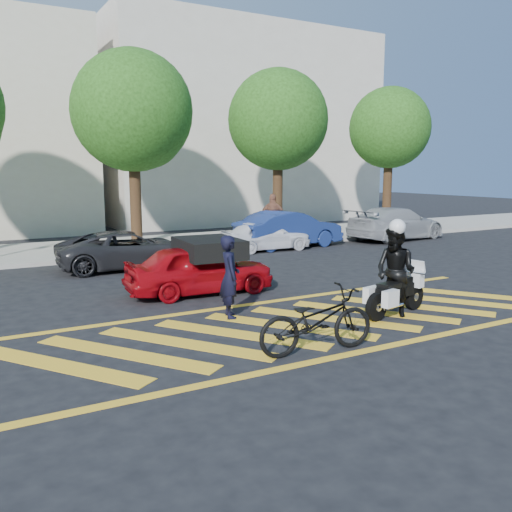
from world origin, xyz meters
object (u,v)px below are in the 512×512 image
officer_moto (395,271)px  police_motorcycle (395,293)px  bicycle (317,321)px  parked_far_right (396,223)px  officer_bike (230,277)px  red_convertible (200,269)px  parked_mid_right (266,235)px  parked_mid_left (128,250)px  parked_right (289,229)px

officer_moto → police_motorcycle: bearing=50.6°
bicycle → parked_far_right: parked_far_right is taller
officer_moto → parked_far_right: (8.89, 9.29, -0.24)m
officer_bike → red_convertible: (0.33, 2.34, -0.24)m
red_convertible → parked_mid_right: size_ratio=1.07×
bicycle → parked_mid_left: size_ratio=0.50×
officer_bike → police_motorcycle: size_ratio=0.89×
police_motorcycle → officer_moto: bearing=140.6°
bicycle → police_motorcycle: bicycle is taller
red_convertible → parked_mid_right: bearing=-40.2°
officer_moto → parked_right: (3.49, 9.61, -0.22)m
police_motorcycle → officer_moto: officer_moto is taller
officer_moto → parked_mid_left: size_ratio=0.44×
parked_mid_right → officer_moto: bearing=169.3°
parked_mid_left → bicycle: bearing=-174.6°
parked_right → bicycle: bearing=146.0°
parked_far_right → officer_moto: bearing=129.0°
parked_right → parked_far_right: bearing=-96.9°
bicycle → parked_mid_right: bearing=-20.2°
officer_moto → red_convertible: 4.82m
bicycle → officer_moto: 3.08m
police_motorcycle → parked_mid_right: 9.60m
officer_bike → police_motorcycle: 3.54m
officer_bike → parked_far_right: officer_bike is taller
parked_mid_left → parked_mid_right: (5.66, 1.11, -0.01)m
officer_bike → parked_mid_left: size_ratio=0.41×
officer_bike → parked_far_right: bearing=-42.1°
officer_bike → parked_mid_right: officer_bike is taller
bicycle → red_convertible: (0.04, 5.04, 0.07)m
officer_bike → red_convertible: size_ratio=0.47×
red_convertible → parked_mid_left: 4.34m
officer_bike → officer_moto: officer_moto is taller
police_motorcycle → parked_mid_left: 8.90m
parked_mid_right → red_convertible: bearing=139.9°
parked_mid_right → police_motorcycle: bearing=169.4°
police_motorcycle → red_convertible: bearing=112.9°
red_convertible → parked_mid_right: (5.08, 5.41, -0.04)m
bicycle → officer_moto: officer_moto is taller
red_convertible → bicycle: bearing=-177.4°
police_motorcycle → bicycle: bearing=-171.3°
parked_mid_left → parked_right: (6.88, 1.40, 0.13)m
officer_bike → bicycle: (0.29, -2.70, -0.31)m
police_motorcycle → parked_far_right: parked_far_right is taller
red_convertible → parked_mid_left: size_ratio=0.86×
police_motorcycle → parked_far_right: bearing=33.5°
officer_bike → parked_mid_right: (5.41, 7.76, -0.28)m
officer_bike → police_motorcycle: bearing=-101.5°
parked_mid_right → parked_right: size_ratio=0.78×
police_motorcycle → officer_moto: (-0.01, 0.01, 0.48)m
red_convertible → parked_far_right: size_ratio=0.75×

